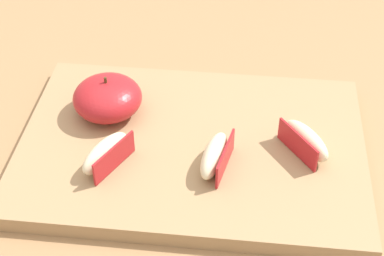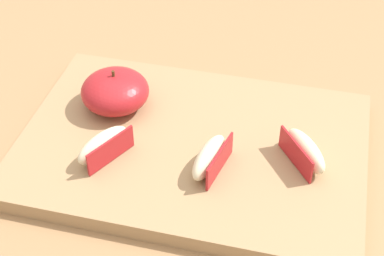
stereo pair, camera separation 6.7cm
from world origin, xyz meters
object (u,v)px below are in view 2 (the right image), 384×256
Objects in this scene: cutting_board at (192,148)px; apple_wedge_right at (210,158)px; apple_half_skin_up at (115,91)px; apple_wedge_middle at (104,146)px; apple_wedge_back at (305,151)px.

apple_wedge_right is (0.03, -0.04, 0.03)m from cutting_board.
apple_wedge_right is at bearing -51.91° from cutting_board.
apple_half_skin_up is at bearing 150.00° from apple_wedge_right.
apple_wedge_middle is 0.12m from apple_wedge_right.
cutting_board is at bearing -21.02° from apple_half_skin_up.
apple_half_skin_up is 1.14× the size of apple_wedge_middle.
apple_half_skin_up is (-0.10, 0.04, 0.03)m from cutting_board.
apple_half_skin_up is at bearing 158.98° from cutting_board.
apple_wedge_middle is (-0.21, -0.04, 0.00)m from apple_wedge_back.
apple_half_skin_up is 0.24m from apple_wedge_back.
apple_wedge_right is at bearing -160.45° from apple_wedge_back.
cutting_board is 5.44× the size of apple_wedge_middle.
apple_wedge_right is (0.12, 0.01, 0.00)m from apple_wedge_middle.
apple_wedge_middle is at bearing -152.24° from cutting_board.
apple_half_skin_up is at bearing 169.54° from apple_wedge_back.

